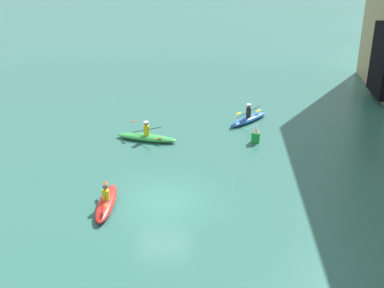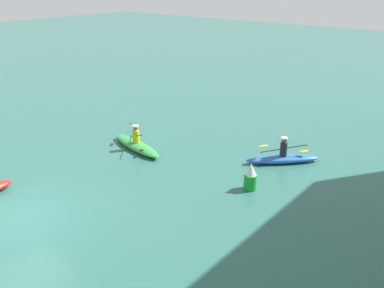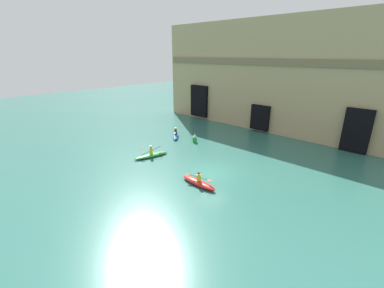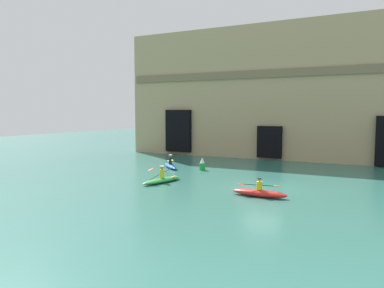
{
  "view_description": "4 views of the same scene",
  "coord_description": "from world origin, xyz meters",
  "px_view_note": "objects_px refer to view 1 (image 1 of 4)",
  "views": [
    {
      "loc": [
        21.42,
        1.89,
        13.07
      ],
      "look_at": [
        -3.59,
        1.29,
        1.27
      ],
      "focal_mm": 50.0,
      "sensor_mm": 36.0,
      "label": 1
    },
    {
      "loc": [
        6.09,
        12.31,
        7.7
      ],
      "look_at": [
        -6.95,
        1.77,
        0.99
      ],
      "focal_mm": 40.0,
      "sensor_mm": 36.0,
      "label": 2
    },
    {
      "loc": [
        12.46,
        -15.9,
        9.75
      ],
      "look_at": [
        -4.5,
        2.14,
        0.98
      ],
      "focal_mm": 24.0,
      "sensor_mm": 36.0,
      "label": 3
    },
    {
      "loc": [
        6.92,
        -23.4,
        4.95
      ],
      "look_at": [
        -6.38,
        2.47,
        2.42
      ],
      "focal_mm": 35.0,
      "sensor_mm": 36.0,
      "label": 4
    }
  ],
  "objects_px": {
    "kayak_blue": "(248,118)",
    "marker_buoy": "(256,134)",
    "kayak_red": "(106,202)",
    "kayak_green": "(147,137)"
  },
  "relations": [
    {
      "from": "kayak_blue",
      "to": "kayak_red",
      "type": "bearing_deg",
      "value": 9.77
    },
    {
      "from": "kayak_blue",
      "to": "marker_buoy",
      "type": "bearing_deg",
      "value": 48.68
    },
    {
      "from": "kayak_red",
      "to": "kayak_blue",
      "type": "height_order",
      "value": "kayak_blue"
    },
    {
      "from": "kayak_green",
      "to": "kayak_blue",
      "type": "height_order",
      "value": "kayak_blue"
    },
    {
      "from": "kayak_green",
      "to": "marker_buoy",
      "type": "distance_m",
      "value": 6.3
    },
    {
      "from": "kayak_blue",
      "to": "marker_buoy",
      "type": "height_order",
      "value": "kayak_blue"
    },
    {
      "from": "kayak_red",
      "to": "kayak_green",
      "type": "distance_m",
      "value": 7.41
    },
    {
      "from": "marker_buoy",
      "to": "kayak_green",
      "type": "bearing_deg",
      "value": -90.88
    },
    {
      "from": "kayak_blue",
      "to": "marker_buoy",
      "type": "distance_m",
      "value": 3.02
    },
    {
      "from": "kayak_green",
      "to": "marker_buoy",
      "type": "bearing_deg",
      "value": 11.82
    }
  ]
}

